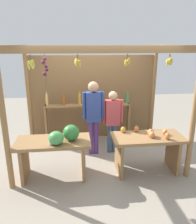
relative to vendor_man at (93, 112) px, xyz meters
The scene contains 7 objects.
ground_plane 1.03m from the vendor_man, 43.56° to the right, with size 12.00×12.00×0.00m, color gray.
market_stall 0.59m from the vendor_man, 80.97° to the left, with size 3.41×2.20×2.45m.
fruit_counter_left 1.22m from the vendor_man, 130.91° to the right, with size 1.38×0.64×1.06m.
fruit_counter_right 1.38m from the vendor_man, 41.03° to the right, with size 1.38×0.64×0.90m.
bottle_shelf_unit 0.76m from the vendor_man, 95.98° to the left, with size 2.19×0.22×1.34m.
vendor_man is the anchor object (origin of this frame).
vendor_woman 0.47m from the vendor_man, ahead, with size 0.48×0.20×1.47m.
Camera 1 is at (-0.49, -4.58, 2.47)m, focal length 35.27 mm.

